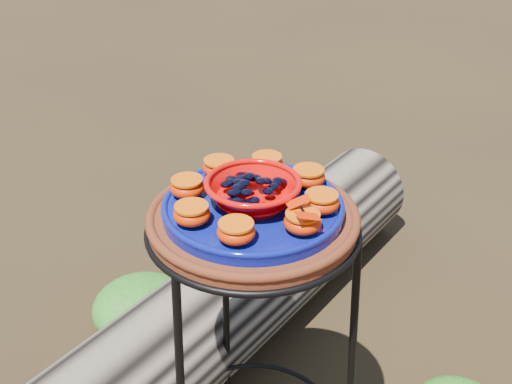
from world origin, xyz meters
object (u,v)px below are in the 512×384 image
object	(u,v)px
plant_stand	(253,365)
driftwood_log	(230,301)
cobalt_plate	(253,208)
red_bowl	(253,192)
terracotta_saucer	(253,221)

from	to	relation	value
plant_stand	driftwood_log	xyz separation A→B (m)	(0.08, 0.44, -0.19)
cobalt_plate	red_bowl	world-z (taller)	red_bowl
plant_stand	terracotta_saucer	bearing A→B (deg)	0.00
plant_stand	driftwood_log	bearing A→B (deg)	80.08
plant_stand	red_bowl	bearing A→B (deg)	0.00
terracotta_saucer	cobalt_plate	distance (m)	0.03
terracotta_saucer	red_bowl	distance (m)	0.06
driftwood_log	plant_stand	bearing A→B (deg)	-99.92
terracotta_saucer	plant_stand	bearing A→B (deg)	0.00
cobalt_plate	driftwood_log	distance (m)	0.74
plant_stand	red_bowl	xyz separation A→B (m)	(0.00, 0.00, 0.43)
cobalt_plate	plant_stand	bearing A→B (deg)	0.00
cobalt_plate	red_bowl	bearing A→B (deg)	0.00
terracotta_saucer	cobalt_plate	bearing A→B (deg)	0.00
plant_stand	cobalt_plate	distance (m)	0.39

